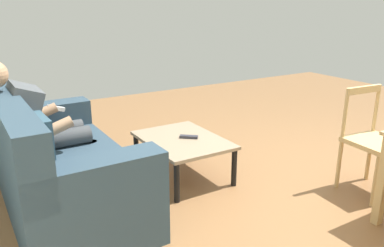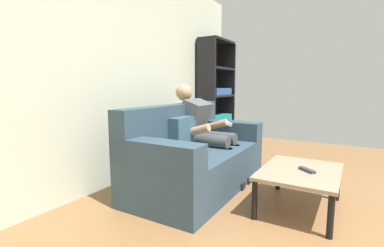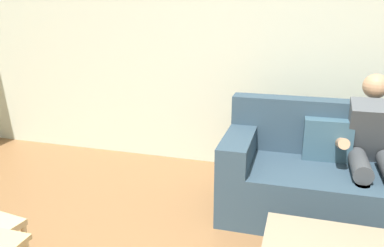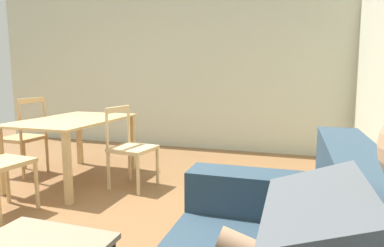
{
  "view_description": "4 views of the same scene",
  "coord_description": "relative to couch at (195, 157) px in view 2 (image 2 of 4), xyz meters",
  "views": [
    {
      "loc": [
        -2.03,
        2.82,
        1.59
      ],
      "look_at": [
        -0.14,
        1.67,
        0.9
      ],
      "focal_mm": 36.19,
      "sensor_mm": 36.0,
      "label": 1
    },
    {
      "loc": [
        -1.7,
        0.73,
        1.15
      ],
      "look_at": [
        -0.14,
        1.67,
        0.9
      ],
      "focal_mm": 25.49,
      "sensor_mm": 36.0,
      "label": 2
    },
    {
      "loc": [
        0.62,
        -0.9,
        1.72
      ],
      "look_at": [
        -0.14,
        1.67,
        0.9
      ],
      "focal_mm": 35.94,
      "sensor_mm": 36.0,
      "label": 3
    },
    {
      "loc": [
        1.93,
        2.35,
        1.22
      ],
      "look_at": [
        -0.14,
        1.67,
        0.9
      ],
      "focal_mm": 30.77,
      "sensor_mm": 36.0,
      "label": 4
    }
  ],
  "objects": [
    {
      "name": "bookshelf",
      "position": [
        1.85,
        0.66,
        0.49
      ],
      "size": [
        0.87,
        0.36,
        1.97
      ],
      "color": "black",
      "rests_on": "ground_plane"
    },
    {
      "name": "couch",
      "position": [
        0.0,
        0.0,
        0.0
      ],
      "size": [
        1.84,
        0.92,
        0.94
      ],
      "color": "#2D4251",
      "rests_on": "ground_plane"
    },
    {
      "name": "wall_back",
      "position": [
        -0.92,
        0.9,
        1.02
      ],
      "size": [
        6.74,
        0.12,
        2.72
      ],
      "primitive_type": "cube",
      "color": "beige",
      "rests_on": "ground_plane"
    },
    {
      "name": "tv_remote",
      "position": [
        -0.02,
        -1.2,
        0.05
      ],
      "size": [
        0.15,
        0.16,
        0.02
      ],
      "primitive_type": "cube",
      "rotation": [
        0.0,
        0.0,
        2.43
      ],
      "color": "#2D2D38",
      "rests_on": "coffee_table"
    },
    {
      "name": "person_lounging",
      "position": [
        0.29,
        0.05,
        0.27
      ],
      "size": [
        0.59,
        0.96,
        1.18
      ],
      "color": "#4C5156",
      "rests_on": "ground_plane"
    },
    {
      "name": "coffee_table",
      "position": [
        -0.0,
        -1.14,
        -0.01
      ],
      "size": [
        0.91,
        0.67,
        0.38
      ],
      "color": "gray",
      "rests_on": "ground_plane"
    }
  ]
}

